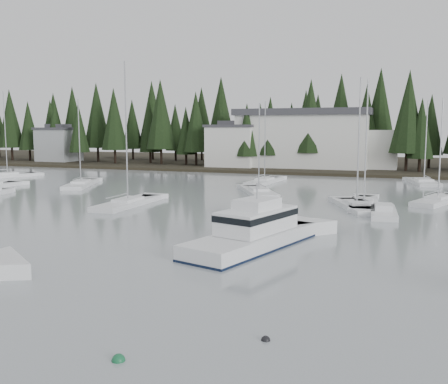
# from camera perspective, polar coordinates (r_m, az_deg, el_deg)

# --- Properties ---
(far_shore_land) EXTENTS (240.00, 54.00, 1.00)m
(far_shore_land) POSITION_cam_1_polar(r_m,az_deg,el_deg) (110.17, 12.99, 3.04)
(far_shore_land) COLOR black
(far_shore_land) RESTS_ON ground
(conifer_treeline) EXTENTS (200.00, 22.00, 20.00)m
(conifer_treeline) POSITION_cam_1_polar(r_m,az_deg,el_deg) (99.29, 12.22, 2.62)
(conifer_treeline) COLOR black
(conifer_treeline) RESTS_ON ground
(house_west) EXTENTS (9.54, 7.42, 8.75)m
(house_west) POSITION_cam_1_polar(r_m,az_deg,el_deg) (96.34, 1.01, 5.41)
(house_west) COLOR silver
(house_west) RESTS_ON ground
(house_far_west) EXTENTS (8.48, 7.42, 8.25)m
(house_far_west) POSITION_cam_1_polar(r_m,az_deg,el_deg) (118.45, -18.35, 5.27)
(house_far_west) COLOR #999EA0
(house_far_west) RESTS_ON ground
(harbor_inn) EXTENTS (29.50, 11.50, 10.90)m
(harbor_inn) POSITION_cam_1_polar(r_m,az_deg,el_deg) (95.83, 10.26, 5.96)
(harbor_inn) COLOR silver
(harbor_inn) RESTS_ON ground
(cabin_cruiser_center) EXTENTS (6.66, 11.94, 4.90)m
(cabin_cruiser_center) POSITION_cam_1_polar(r_m,az_deg,el_deg) (32.92, 3.39, -5.05)
(cabin_cruiser_center) COLOR silver
(cabin_cruiser_center) RESTS_ON ground
(sailboat_0) EXTENTS (5.87, 9.77, 11.45)m
(sailboat_0) POSITION_cam_1_polar(r_m,az_deg,el_deg) (57.13, 23.24, -1.07)
(sailboat_0) COLOR silver
(sailboat_0) RESTS_ON ground
(sailboat_1) EXTENTS (7.05, 9.93, 11.25)m
(sailboat_1) POSITION_cam_1_polar(r_m,az_deg,el_deg) (59.65, 3.99, -0.17)
(sailboat_1) COLOR silver
(sailboat_1) RESTS_ON ground
(sailboat_3) EXTENTS (3.30, 10.45, 12.11)m
(sailboat_3) POSITION_cam_1_polar(r_m,az_deg,el_deg) (71.73, 4.66, 1.08)
(sailboat_3) COLOR silver
(sailboat_3) RESTS_ON ground
(sailboat_4) EXTENTS (6.53, 10.84, 12.24)m
(sailboat_4) POSITION_cam_1_polar(r_m,az_deg,el_deg) (70.60, -16.03, 0.72)
(sailboat_4) COLOR silver
(sailboat_4) RESTS_ON ground
(sailboat_5) EXTENTS (2.76, 10.15, 14.89)m
(sailboat_5) POSITION_cam_1_polar(r_m,az_deg,el_deg) (51.55, -10.92, -1.43)
(sailboat_5) COLOR silver
(sailboat_5) RESTS_ON ground
(sailboat_10) EXTENTS (6.52, 8.85, 14.15)m
(sailboat_10) POSITION_cam_1_polar(r_m,az_deg,el_deg) (87.51, -23.49, 1.63)
(sailboat_10) COLOR silver
(sailboat_10) RESTS_ON ground
(sailboat_11) EXTENTS (2.97, 9.88, 13.13)m
(sailboat_11) POSITION_cam_1_polar(r_m,az_deg,el_deg) (52.08, 15.69, -1.49)
(sailboat_11) COLOR silver
(sailboat_11) RESTS_ON ground
(sailboat_12) EXTENTS (5.78, 9.07, 13.12)m
(sailboat_12) POSITION_cam_1_polar(r_m,az_deg,el_deg) (50.17, 14.91, -1.79)
(sailboat_12) COLOR silver
(sailboat_12) RESTS_ON ground
(sailboat_13) EXTENTS (4.51, 8.45, 12.20)m
(sailboat_13) POSITION_cam_1_polar(r_m,az_deg,el_deg) (75.45, 21.87, 0.89)
(sailboat_13) COLOR silver
(sailboat_13) RESTS_ON ground
(runabout_1) EXTENTS (2.69, 7.09, 1.42)m
(runabout_1) POSITION_cam_1_polar(r_m,az_deg,el_deg) (47.16, 17.76, -2.39)
(runabout_1) COLOR silver
(runabout_1) RESTS_ON ground
(mooring_buoy_green) EXTENTS (0.47, 0.47, 0.47)m
(mooring_buoy_green) POSITION_cam_1_polar(r_m,az_deg,el_deg) (18.04, -11.97, -18.33)
(mooring_buoy_green) COLOR #145933
(mooring_buoy_green) RESTS_ON ground
(mooring_buoy_dark) EXTENTS (0.34, 0.34, 0.34)m
(mooring_buoy_dark) POSITION_cam_1_polar(r_m,az_deg,el_deg) (19.22, 4.78, -16.53)
(mooring_buoy_dark) COLOR black
(mooring_buoy_dark) RESTS_ON ground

